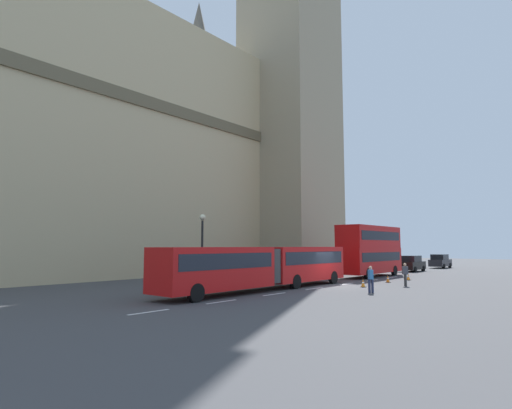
{
  "coord_description": "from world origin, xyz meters",
  "views": [
    {
      "loc": [
        -27.93,
        -16.08,
        2.96
      ],
      "look_at": [
        -2.68,
        5.39,
        6.28
      ],
      "focal_mm": 29.26,
      "sensor_mm": 36.0,
      "label": 1
    }
  ],
  "objects_px": {
    "traffic_cone_west": "(363,283)",
    "pedestrian_by_kerb": "(405,274)",
    "sedan_trailing": "(440,261)",
    "sedan_lead": "(412,264)",
    "traffic_cone_middle": "(388,279)",
    "articulated_bus": "(264,264)",
    "pedestrian_near_cones": "(371,278)",
    "traffic_cone_east": "(408,277)",
    "street_lamp": "(202,245)",
    "double_decker_bus": "(370,249)"
  },
  "relations": [
    {
      "from": "pedestrian_near_cones",
      "to": "pedestrian_by_kerb",
      "type": "xyz_separation_m",
      "value": [
        5.93,
        0.03,
        0.0
      ]
    },
    {
      "from": "pedestrian_by_kerb",
      "to": "sedan_trailing",
      "type": "bearing_deg",
      "value": 11.91
    },
    {
      "from": "double_decker_bus",
      "to": "traffic_cone_east",
      "type": "height_order",
      "value": "double_decker_bus"
    },
    {
      "from": "articulated_bus",
      "to": "sedan_trailing",
      "type": "distance_m",
      "value": 37.65
    },
    {
      "from": "traffic_cone_east",
      "to": "pedestrian_by_kerb",
      "type": "bearing_deg",
      "value": -161.59
    },
    {
      "from": "articulated_bus",
      "to": "pedestrian_near_cones",
      "type": "xyz_separation_m",
      "value": [
        3.14,
        -6.23,
        -0.83
      ]
    },
    {
      "from": "articulated_bus",
      "to": "sedan_trailing",
      "type": "relative_size",
      "value": 3.97
    },
    {
      "from": "sedan_lead",
      "to": "traffic_cone_middle",
      "type": "height_order",
      "value": "sedan_lead"
    },
    {
      "from": "sedan_trailing",
      "to": "traffic_cone_west",
      "type": "height_order",
      "value": "sedan_trailing"
    },
    {
      "from": "double_decker_bus",
      "to": "pedestrian_near_cones",
      "type": "distance_m",
      "value": 14.77
    },
    {
      "from": "sedan_lead",
      "to": "sedan_trailing",
      "type": "distance_m",
      "value": 10.27
    },
    {
      "from": "sedan_lead",
      "to": "double_decker_bus",
      "type": "bearing_deg",
      "value": 179.81
    },
    {
      "from": "sedan_lead",
      "to": "sedan_trailing",
      "type": "bearing_deg",
      "value": -0.74
    },
    {
      "from": "double_decker_bus",
      "to": "pedestrian_by_kerb",
      "type": "height_order",
      "value": "double_decker_bus"
    },
    {
      "from": "articulated_bus",
      "to": "traffic_cone_middle",
      "type": "relative_size",
      "value": 30.1
    },
    {
      "from": "traffic_cone_east",
      "to": "sedan_lead",
      "type": "bearing_deg",
      "value": 18.67
    },
    {
      "from": "articulated_bus",
      "to": "double_decker_bus",
      "type": "relative_size",
      "value": 1.84
    },
    {
      "from": "sedan_trailing",
      "to": "traffic_cone_middle",
      "type": "relative_size",
      "value": 7.59
    },
    {
      "from": "traffic_cone_middle",
      "to": "pedestrian_near_cones",
      "type": "xyz_separation_m",
      "value": [
        -8.05,
        -2.29,
        0.63
      ]
    },
    {
      "from": "articulated_bus",
      "to": "traffic_cone_east",
      "type": "bearing_deg",
      "value": -16.66
    },
    {
      "from": "sedan_trailing",
      "to": "street_lamp",
      "type": "xyz_separation_m",
      "value": [
        -39.2,
        4.67,
        2.14
      ]
    },
    {
      "from": "street_lamp",
      "to": "articulated_bus",
      "type": "bearing_deg",
      "value": -70.85
    },
    {
      "from": "traffic_cone_east",
      "to": "sedan_trailing",
      "type": "bearing_deg",
      "value": 10.3
    },
    {
      "from": "street_lamp",
      "to": "pedestrian_near_cones",
      "type": "bearing_deg",
      "value": -66.35
    },
    {
      "from": "traffic_cone_middle",
      "to": "pedestrian_by_kerb",
      "type": "bearing_deg",
      "value": -133.24
    },
    {
      "from": "double_decker_bus",
      "to": "pedestrian_by_kerb",
      "type": "relative_size",
      "value": 5.61
    },
    {
      "from": "double_decker_bus",
      "to": "traffic_cone_west",
      "type": "distance_m",
      "value": 11.23
    },
    {
      "from": "double_decker_bus",
      "to": "pedestrian_by_kerb",
      "type": "distance_m",
      "value": 9.77
    },
    {
      "from": "traffic_cone_west",
      "to": "traffic_cone_east",
      "type": "bearing_deg",
      "value": -1.41
    },
    {
      "from": "sedan_trailing",
      "to": "pedestrian_by_kerb",
      "type": "height_order",
      "value": "sedan_trailing"
    },
    {
      "from": "pedestrian_by_kerb",
      "to": "traffic_cone_west",
      "type": "bearing_deg",
      "value": 144.0
    },
    {
      "from": "traffic_cone_west",
      "to": "pedestrian_by_kerb",
      "type": "relative_size",
      "value": 0.34
    },
    {
      "from": "traffic_cone_middle",
      "to": "street_lamp",
      "type": "xyz_separation_m",
      "value": [
        -12.75,
        8.45,
        2.77
      ]
    },
    {
      "from": "articulated_bus",
      "to": "traffic_cone_east",
      "type": "relative_size",
      "value": 30.1
    },
    {
      "from": "articulated_bus",
      "to": "sedan_trailing",
      "type": "xyz_separation_m",
      "value": [
        37.64,
        -0.17,
        -0.83
      ]
    },
    {
      "from": "sedan_lead",
      "to": "pedestrian_near_cones",
      "type": "relative_size",
      "value": 2.6
    },
    {
      "from": "double_decker_bus",
      "to": "traffic_cone_east",
      "type": "distance_m",
      "value": 5.32
    },
    {
      "from": "double_decker_bus",
      "to": "traffic_cone_west",
      "type": "relative_size",
      "value": 16.35
    },
    {
      "from": "traffic_cone_middle",
      "to": "street_lamp",
      "type": "relative_size",
      "value": 0.11
    },
    {
      "from": "double_decker_bus",
      "to": "traffic_cone_middle",
      "type": "distance_m",
      "value": 6.98
    },
    {
      "from": "traffic_cone_east",
      "to": "street_lamp",
      "type": "xyz_separation_m",
      "value": [
        -16.13,
        8.87,
        2.77
      ]
    },
    {
      "from": "pedestrian_by_kerb",
      "to": "pedestrian_near_cones",
      "type": "bearing_deg",
      "value": -179.68
    },
    {
      "from": "sedan_lead",
      "to": "traffic_cone_east",
      "type": "height_order",
      "value": "sedan_lead"
    },
    {
      "from": "pedestrian_by_kerb",
      "to": "traffic_cone_middle",
      "type": "bearing_deg",
      "value": 46.76
    },
    {
      "from": "articulated_bus",
      "to": "sedan_lead",
      "type": "bearing_deg",
      "value": -0.07
    },
    {
      "from": "articulated_bus",
      "to": "pedestrian_near_cones",
      "type": "distance_m",
      "value": 7.02
    },
    {
      "from": "traffic_cone_east",
      "to": "traffic_cone_west",
      "type": "bearing_deg",
      "value": 178.59
    },
    {
      "from": "sedan_lead",
      "to": "traffic_cone_east",
      "type": "relative_size",
      "value": 7.59
    },
    {
      "from": "sedan_lead",
      "to": "traffic_cone_middle",
      "type": "xyz_separation_m",
      "value": [
        -16.19,
        -3.9,
        -0.63
      ]
    },
    {
      "from": "sedan_trailing",
      "to": "pedestrian_near_cones",
      "type": "xyz_separation_m",
      "value": [
        -34.5,
        -6.06,
        -0.0
      ]
    }
  ]
}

